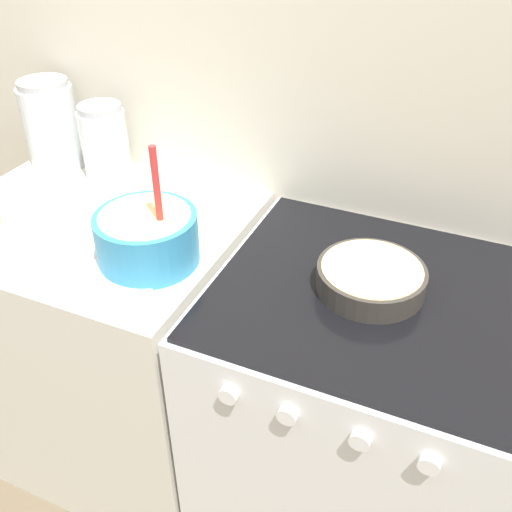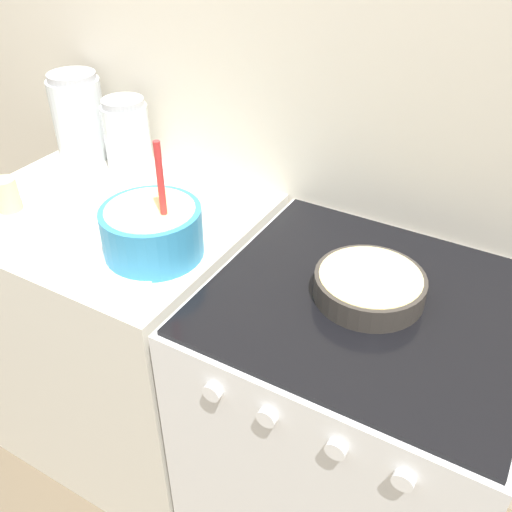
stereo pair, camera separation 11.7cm
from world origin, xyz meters
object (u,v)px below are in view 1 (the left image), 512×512
at_px(stove, 352,423).
at_px(baking_pan, 371,278).
at_px(mixing_bowl, 147,235).
at_px(storage_jar_middle, 105,147).
at_px(storage_jar_left, 52,130).

height_order(stove, baking_pan, baking_pan).
bearing_deg(baking_pan, stove, -38.88).
bearing_deg(baking_pan, mixing_bowl, -168.59).
distance_m(stove, storage_jar_middle, 1.05).
xyz_separation_m(stove, baking_pan, (-0.01, 0.01, 0.49)).
bearing_deg(baking_pan, storage_jar_left, 168.09).
height_order(stove, storage_jar_middle, storage_jar_middle).
height_order(mixing_bowl, storage_jar_left, mixing_bowl).
relative_size(stove, mixing_bowl, 3.01).
bearing_deg(baking_pan, storage_jar_middle, 165.55).
relative_size(baking_pan, storage_jar_left, 0.91).
bearing_deg(mixing_bowl, stove, 10.48).
relative_size(stove, baking_pan, 3.77).
bearing_deg(storage_jar_middle, stove, -14.74).
xyz_separation_m(mixing_bowl, baking_pan, (0.51, 0.10, -0.04)).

